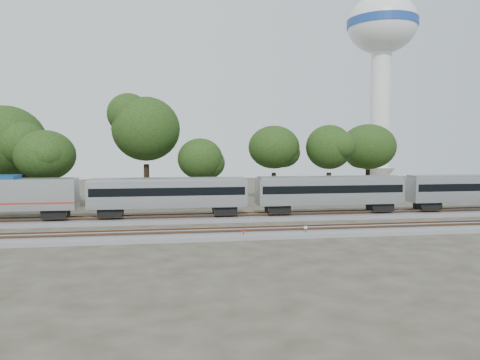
# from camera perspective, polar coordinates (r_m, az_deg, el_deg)

# --- Properties ---
(ground) EXTENTS (160.00, 160.00, 0.00)m
(ground) POSITION_cam_1_polar(r_m,az_deg,el_deg) (48.50, -2.25, -5.97)
(ground) COLOR #383328
(ground) RESTS_ON ground
(track_far) EXTENTS (160.00, 5.00, 0.73)m
(track_far) POSITION_cam_1_polar(r_m,az_deg,el_deg) (54.35, -3.01, -4.67)
(track_far) COLOR slate
(track_far) RESTS_ON ground
(track_near) EXTENTS (160.00, 5.00, 0.73)m
(track_near) POSITION_cam_1_polar(r_m,az_deg,el_deg) (44.56, -1.63, -6.59)
(track_near) COLOR slate
(track_near) RESTS_ON ground
(train) EXTENTS (111.39, 3.18, 4.69)m
(train) POSITION_cam_1_polar(r_m,az_deg,el_deg) (61.10, 19.49, -1.05)
(train) COLOR #B5B7BC
(train) RESTS_ON ground
(switch_stand_red) EXTENTS (0.31, 0.07, 0.98)m
(switch_stand_red) POSITION_cam_1_polar(r_m,az_deg,el_deg) (42.88, 0.41, -6.43)
(switch_stand_red) COLOR #512D19
(switch_stand_red) RESTS_ON ground
(switch_stand_white) EXTENTS (0.31, 0.15, 1.02)m
(switch_stand_white) POSITION_cam_1_polar(r_m,az_deg,el_deg) (44.61, 8.00, -6.03)
(switch_stand_white) COLOR #512D19
(switch_stand_white) RESTS_ON ground
(switch_lever) EXTENTS (0.52, 0.34, 0.30)m
(switch_lever) POSITION_cam_1_polar(r_m,az_deg,el_deg) (44.48, 8.13, -6.72)
(switch_lever) COLOR #512D19
(switch_lever) RESTS_ON ground
(water_tower) EXTENTS (14.51, 14.51, 40.18)m
(water_tower) POSITION_cam_1_polar(r_m,az_deg,el_deg) (105.98, 16.90, 15.47)
(water_tower) COLOR silver
(water_tower) RESTS_ON ground
(brick_building) EXTENTS (10.41, 7.84, 4.69)m
(brick_building) POSITION_cam_1_polar(r_m,az_deg,el_deg) (76.14, -25.00, -0.92)
(brick_building) COLOR brown
(brick_building) RESTS_ON ground
(tree_1) EXTENTS (9.27, 9.27, 13.06)m
(tree_1) POSITION_cam_1_polar(r_m,az_deg,el_deg) (69.70, -26.70, 4.16)
(tree_1) COLOR black
(tree_1) RESTS_ON ground
(tree_2) EXTENTS (7.50, 7.50, 10.58)m
(tree_2) POSITION_cam_1_polar(r_m,az_deg,el_deg) (64.54, -22.67, 2.78)
(tree_2) COLOR black
(tree_2) RESTS_ON ground
(tree_3) EXTENTS (11.22, 11.22, 15.83)m
(tree_3) POSITION_cam_1_polar(r_m,az_deg,el_deg) (69.34, -11.40, 6.11)
(tree_3) COLOR black
(tree_3) RESTS_ON ground
(tree_4) EXTENTS (6.90, 6.90, 9.72)m
(tree_4) POSITION_cam_1_polar(r_m,az_deg,el_deg) (65.72, -4.87, 2.56)
(tree_4) COLOR black
(tree_4) RESTS_ON ground
(tree_5) EXTENTS (8.54, 8.54, 12.04)m
(tree_5) POSITION_cam_1_polar(r_m,az_deg,el_deg) (71.34, 4.16, 3.99)
(tree_5) COLOR black
(tree_5) RESTS_ON ground
(tree_6) EXTENTS (8.56, 8.56, 12.07)m
(tree_6) POSITION_cam_1_polar(r_m,az_deg,el_deg) (72.27, 10.82, 3.94)
(tree_6) COLOR black
(tree_6) RESTS_ON ground
(tree_7) EXTENTS (8.64, 8.64, 12.18)m
(tree_7) POSITION_cam_1_polar(r_m,az_deg,el_deg) (83.75, 15.36, 3.92)
(tree_7) COLOR black
(tree_7) RESTS_ON ground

